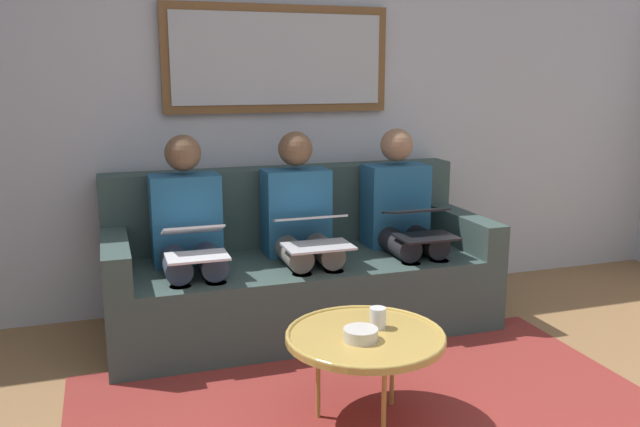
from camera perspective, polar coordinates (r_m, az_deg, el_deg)
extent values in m
cube|color=#B7BCC6|center=(4.21, -3.93, 9.80)|extent=(6.00, 0.12, 2.60)
cube|color=maroon|center=(2.94, 5.50, -17.78)|extent=(2.60, 1.80, 0.01)
cube|color=#384C47|center=(3.89, -1.64, -6.77)|extent=(2.20, 0.90, 0.42)
cube|color=#384C47|center=(4.10, -3.10, 0.72)|extent=(2.20, 0.20, 0.48)
cube|color=#384C47|center=(4.20, 11.90, -1.18)|extent=(0.14, 0.90, 0.20)
cube|color=#384C47|center=(3.65, -17.37, -3.51)|extent=(0.14, 0.90, 0.20)
cube|color=brown|center=(4.12, -3.66, 13.23)|extent=(1.41, 0.04, 0.64)
cube|color=#B2B7BC|center=(4.10, -3.57, 13.24)|extent=(1.31, 0.01, 0.54)
cylinder|color=tan|center=(2.79, 3.95, -10.67)|extent=(0.67, 0.67, 0.03)
torus|color=tan|center=(2.78, 3.95, -10.43)|extent=(0.67, 0.67, 0.02)
cylinder|color=#B28E42|center=(2.71, 5.56, -16.13)|extent=(0.02, 0.02, 0.38)
cylinder|color=#B28E42|center=(3.02, 6.29, -13.04)|extent=(0.02, 0.02, 0.38)
cylinder|color=#B28E42|center=(2.90, -0.16, -14.04)|extent=(0.02, 0.02, 0.38)
cylinder|color=silver|center=(2.84, 5.04, -9.01)|extent=(0.07, 0.07, 0.09)
cylinder|color=beige|center=(2.72, 3.55, -10.43)|extent=(0.14, 0.14, 0.05)
cube|color=#235B84|center=(4.08, 6.54, 0.76)|extent=(0.38, 0.22, 0.50)
sphere|color=#997051|center=(4.02, 6.67, 5.93)|extent=(0.20, 0.20, 0.20)
cylinder|color=#232328|center=(3.98, 8.93, -2.28)|extent=(0.14, 0.42, 0.14)
cylinder|color=#232328|center=(3.90, 6.57, -2.50)|extent=(0.14, 0.42, 0.14)
cylinder|color=#232328|center=(3.88, 10.22, -7.01)|extent=(0.11, 0.11, 0.42)
cylinder|color=#232328|center=(3.80, 7.81, -7.34)|extent=(0.11, 0.11, 0.42)
cube|color=black|center=(3.74, 9.21, -2.02)|extent=(0.33, 0.23, 0.01)
cube|color=black|center=(3.83, 8.31, 0.21)|extent=(0.33, 0.23, 0.06)
cube|color=#A5C6EA|center=(3.83, 8.34, 0.26)|extent=(0.30, 0.20, 0.04)
cube|color=#235B84|center=(3.86, -2.11, 0.17)|extent=(0.38, 0.22, 0.50)
sphere|color=brown|center=(3.80, -2.16, 5.64)|extent=(0.20, 0.20, 0.20)
cylinder|color=gray|center=(3.73, 0.15, -3.08)|extent=(0.14, 0.42, 0.14)
cylinder|color=gray|center=(3.68, -2.51, -3.31)|extent=(0.14, 0.42, 0.14)
cylinder|color=gray|center=(3.63, 1.21, -8.18)|extent=(0.11, 0.11, 0.42)
cylinder|color=gray|center=(3.58, -1.54, -8.49)|extent=(0.11, 0.11, 0.42)
cube|color=silver|center=(3.49, -0.16, -2.85)|extent=(0.36, 0.24, 0.01)
cube|color=silver|center=(3.60, -0.89, -0.40)|extent=(0.36, 0.24, 0.07)
cube|color=#A5C6EA|center=(3.59, -0.87, -0.35)|extent=(0.32, 0.21, 0.05)
cube|color=#235B84|center=(3.73, -11.58, -0.48)|extent=(0.38, 0.22, 0.50)
sphere|color=brown|center=(3.67, -11.82, 5.17)|extent=(0.20, 0.20, 0.20)
cylinder|color=#384256|center=(3.59, -9.61, -3.88)|extent=(0.14, 0.42, 0.14)
cylinder|color=#384256|center=(3.57, -12.47, -4.10)|extent=(0.14, 0.42, 0.14)
cylinder|color=#384256|center=(3.48, -8.90, -9.24)|extent=(0.11, 0.11, 0.42)
cylinder|color=#384256|center=(3.46, -11.88, -9.50)|extent=(0.11, 0.11, 0.42)
cube|color=white|center=(3.35, -10.61, -3.70)|extent=(0.31, 0.21, 0.01)
cube|color=white|center=(3.46, -11.01, -1.41)|extent=(0.31, 0.20, 0.08)
cube|color=#A5C6EA|center=(3.46, -11.00, -1.36)|extent=(0.28, 0.18, 0.07)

